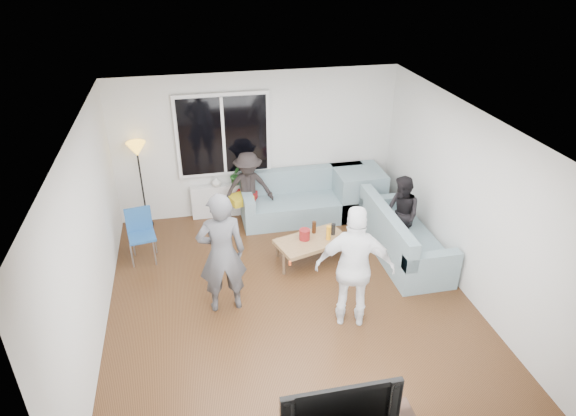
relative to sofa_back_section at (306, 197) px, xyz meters
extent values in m
cube|color=#56351C|center=(-0.78, -2.27, -0.45)|extent=(5.00, 5.50, 0.04)
cube|color=white|center=(-0.78, -2.27, 2.20)|extent=(5.00, 5.50, 0.04)
cube|color=silver|center=(-0.78, 0.50, 0.88)|extent=(5.00, 0.04, 2.60)
cube|color=silver|center=(-0.78, -5.04, 0.88)|extent=(5.00, 0.04, 2.60)
cube|color=silver|center=(-3.30, -2.27, 0.88)|extent=(0.04, 5.50, 2.60)
cube|color=silver|center=(1.74, -2.27, 0.88)|extent=(0.04, 5.50, 2.60)
cube|color=white|center=(-1.38, 0.42, 1.12)|extent=(1.62, 0.06, 1.47)
cube|color=black|center=(-1.38, 0.38, 1.12)|extent=(1.50, 0.02, 1.35)
cube|color=white|center=(-1.38, 0.37, 1.12)|extent=(0.05, 0.03, 1.35)
cube|color=silver|center=(-1.38, 0.38, -0.11)|extent=(1.30, 0.12, 0.62)
imported|color=#2B6528|center=(-1.20, 0.35, 0.39)|extent=(0.25, 0.23, 0.39)
imported|color=silver|center=(-1.56, 0.35, 0.29)|extent=(0.21, 0.21, 0.18)
cube|color=gray|center=(0.99, 0.00, 0.00)|extent=(0.85, 0.85, 0.85)
cube|color=gold|center=(-1.17, -0.02, 0.09)|extent=(0.46, 0.43, 0.14)
cube|color=maroon|center=(-1.08, 0.06, 0.09)|extent=(0.45, 0.43, 0.13)
cube|color=#A27B4E|center=(-0.24, -1.40, -0.22)|extent=(1.23, 0.89, 0.40)
cylinder|color=maroon|center=(-0.35, -1.36, 0.06)|extent=(0.17, 0.17, 0.17)
imported|color=#48484D|center=(-1.69, -2.24, 0.46)|extent=(0.66, 0.45, 1.76)
imported|color=white|center=(-0.06, -2.88, 0.44)|extent=(1.09, 0.71, 1.72)
imported|color=black|center=(1.24, -1.34, 0.22)|extent=(0.59, 0.70, 1.28)
imported|color=black|center=(-1.02, 0.03, 0.25)|extent=(0.88, 0.51, 1.35)
imported|color=black|center=(-0.86, -4.77, 0.34)|extent=(1.12, 0.15, 0.65)
cylinder|color=black|center=(0.13, -1.32, 0.07)|extent=(0.07, 0.07, 0.19)
cylinder|color=#32190B|center=(-0.16, -1.20, 0.08)|extent=(0.07, 0.07, 0.20)
cylinder|color=#FFA416|center=(0.01, -1.44, 0.09)|extent=(0.07, 0.07, 0.23)
camera|label=1|loc=(-1.97, -7.79, 4.11)|focal=31.23mm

